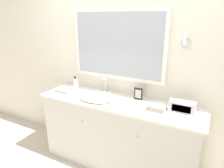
# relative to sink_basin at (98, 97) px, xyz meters

# --- Properties ---
(wall_back) EXTENTS (8.00, 0.18, 2.55)m
(wall_back) POSITION_rel_sink_basin_xyz_m (0.26, 0.31, 0.38)
(wall_back) COLOR silver
(wall_back) RESTS_ON ground_plane
(vanity_counter) EXTENTS (1.92, 0.53, 0.88)m
(vanity_counter) POSITION_rel_sink_basin_xyz_m (0.26, 0.02, -0.46)
(vanity_counter) COLOR beige
(vanity_counter) RESTS_ON ground_plane
(sink_basin) EXTENTS (0.46, 0.42, 0.20)m
(sink_basin) POSITION_rel_sink_basin_xyz_m (0.00, 0.00, 0.00)
(sink_basin) COLOR white
(sink_basin) RESTS_ON vanity_counter
(soap_bottle) EXTENTS (0.06, 0.06, 0.19)m
(soap_bottle) POSITION_rel_sink_basin_xyz_m (-0.41, 0.11, 0.06)
(soap_bottle) COLOR white
(soap_bottle) RESTS_ON vanity_counter
(appliance_box) EXTENTS (0.26, 0.11, 0.11)m
(appliance_box) POSITION_rel_sink_basin_xyz_m (0.95, 0.08, 0.04)
(appliance_box) COLOR #BCBCC1
(appliance_box) RESTS_ON vanity_counter
(picture_frame) EXTENTS (0.10, 0.01, 0.14)m
(picture_frame) POSITION_rel_sink_basin_xyz_m (0.44, 0.18, 0.05)
(picture_frame) COLOR black
(picture_frame) RESTS_ON vanity_counter
(hand_towel_near_sink) EXTENTS (0.16, 0.13, 0.05)m
(hand_towel_near_sink) POSITION_rel_sink_basin_xyz_m (0.72, -0.00, 0.01)
(hand_towel_near_sink) COLOR #B7A899
(hand_towel_near_sink) RESTS_ON vanity_counter
(hand_towel_far_corner) EXTENTS (0.19, 0.12, 0.03)m
(hand_towel_far_corner) POSITION_rel_sink_basin_xyz_m (-0.49, -0.03, -0.00)
(hand_towel_far_corner) COLOR #B7A899
(hand_towel_far_corner) RESTS_ON vanity_counter
(metal_tray) EXTENTS (0.15, 0.12, 0.01)m
(metal_tray) POSITION_rel_sink_basin_xyz_m (0.54, 0.00, -0.01)
(metal_tray) COLOR #ADADB2
(metal_tray) RESTS_ON vanity_counter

